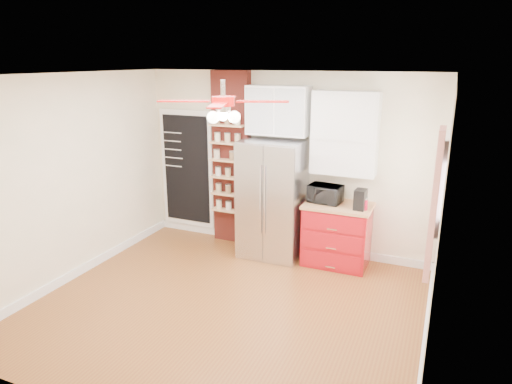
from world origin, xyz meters
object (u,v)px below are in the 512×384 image
at_px(ceiling_fan, 223,102).
at_px(fridge, 273,199).
at_px(canister_left, 364,204).
at_px(coffee_maker, 360,199).
at_px(red_cabinet, 337,234).
at_px(toaster_oven, 325,194).
at_px(pantry_jar_oats, 217,154).

bearing_deg(ceiling_fan, fridge, 91.76).
distance_m(ceiling_fan, canister_left, 2.51).
xyz_separation_m(fridge, coffee_maker, (1.29, -0.05, 0.16)).
xyz_separation_m(red_cabinet, toaster_oven, (-0.20, 0.02, 0.57)).
relative_size(fridge, coffee_maker, 6.26).
bearing_deg(toaster_oven, red_cabinet, 0.18).
distance_m(red_cabinet, toaster_oven, 0.61).
bearing_deg(ceiling_fan, coffee_maker, 51.99).
relative_size(red_cabinet, canister_left, 6.47).
relative_size(ceiling_fan, coffee_maker, 5.01).
height_order(toaster_oven, canister_left, toaster_oven).
relative_size(coffee_maker, pantry_jar_oats, 2.10).
relative_size(toaster_oven, pantry_jar_oats, 3.43).
bearing_deg(fridge, ceiling_fan, -88.24).
relative_size(fridge, toaster_oven, 3.84).
xyz_separation_m(ceiling_fan, toaster_oven, (0.72, 1.70, -1.40)).
bearing_deg(toaster_oven, canister_left, -4.44).
bearing_deg(pantry_jar_oats, coffee_maker, -5.28).
distance_m(toaster_oven, canister_left, 0.58).
bearing_deg(pantry_jar_oats, ceiling_fan, -59.75).
xyz_separation_m(coffee_maker, pantry_jar_oats, (-2.28, 0.21, 0.40)).
distance_m(ceiling_fan, toaster_oven, 2.32).
bearing_deg(canister_left, ceiling_fan, -128.99).
xyz_separation_m(ceiling_fan, canister_left, (1.29, 1.59, -1.45)).
xyz_separation_m(fridge, pantry_jar_oats, (-0.99, 0.16, 0.56)).
relative_size(toaster_oven, canister_left, 3.14).
height_order(fridge, canister_left, fridge).
relative_size(canister_left, pantry_jar_oats, 1.09).
bearing_deg(canister_left, toaster_oven, 169.31).
distance_m(toaster_oven, coffee_maker, 0.53).
xyz_separation_m(coffee_maker, canister_left, (0.05, 0.01, -0.07)).
xyz_separation_m(ceiling_fan, coffee_maker, (1.24, 1.58, -1.38)).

